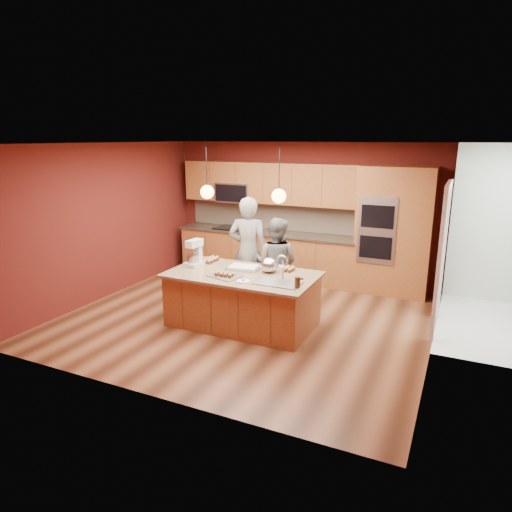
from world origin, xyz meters
The scene contains 24 objects.
floor centered at (0.00, 0.00, 0.00)m, with size 5.50×5.50×0.00m, color #422414.
ceiling centered at (0.00, 0.00, 2.70)m, with size 5.50×5.50×0.00m, color white.
wall_back centered at (0.00, 2.50, 1.35)m, with size 5.50×5.50×0.00m, color #541813.
wall_front centered at (0.00, -2.50, 1.35)m, with size 5.50×5.50×0.00m, color #541813.
wall_left centered at (-2.75, 0.00, 1.35)m, with size 5.00×5.00×0.00m, color #541813.
wall_right centered at (2.75, 0.00, 1.35)m, with size 5.00×5.00×0.00m, color #541813.
cabinet_run centered at (-0.68, 2.25, 0.98)m, with size 3.74×0.64×2.30m.
oven_column centered at (1.85, 2.19, 1.15)m, with size 1.30×0.62×2.30m.
doorway_trim centered at (2.73, 0.80, 1.05)m, with size 0.08×1.11×2.20m, color silver, non-canonical shape.
pendant_left centered at (-0.53, -0.27, 2.00)m, with size 0.20×0.20×0.80m.
pendant_right centered at (0.62, -0.27, 2.00)m, with size 0.20×0.20×0.80m.
island centered at (0.06, -0.28, 0.42)m, with size 2.22×1.25×1.20m.
person_left centered at (-0.28, 0.60, 0.92)m, with size 0.67×0.44×1.84m, color black.
person_right centered at (0.23, 0.60, 0.77)m, with size 0.74×0.58×1.53m, color slate.
stand_mixer centered at (-0.82, -0.22, 1.00)m, with size 0.25×0.33×0.42m.
sheet_cake centered at (-0.04, -0.06, 0.84)m, with size 0.52×0.41×0.05m.
cooling_rack centered at (-0.11, -0.53, 0.83)m, with size 0.46×0.33×0.02m, color #A0A3A7.
mixing_bowl centered at (0.39, -0.05, 0.93)m, with size 0.28×0.28×0.24m, color silver.
plate centered at (0.24, -0.63, 0.82)m, with size 0.18×0.18×0.01m, color white.
tumbler centered at (1.02, -0.56, 0.89)m, with size 0.08×0.08×0.15m, color #3B2210.
phone centered at (0.91, -0.18, 0.82)m, with size 0.12×0.06×0.01m, color black.
cupcakes_left centered at (-0.70, 0.08, 0.85)m, with size 0.17×0.33×0.07m, color tan, non-canonical shape.
cupcakes_rack centered at (-0.10, -0.56, 0.87)m, with size 0.29×0.14×0.06m, color tan, non-canonical shape.
cupcakes_right centered at (0.64, 0.13, 0.85)m, with size 0.15×0.23×0.07m, color tan, non-canonical shape.
Camera 1 is at (2.99, -6.10, 2.79)m, focal length 32.00 mm.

